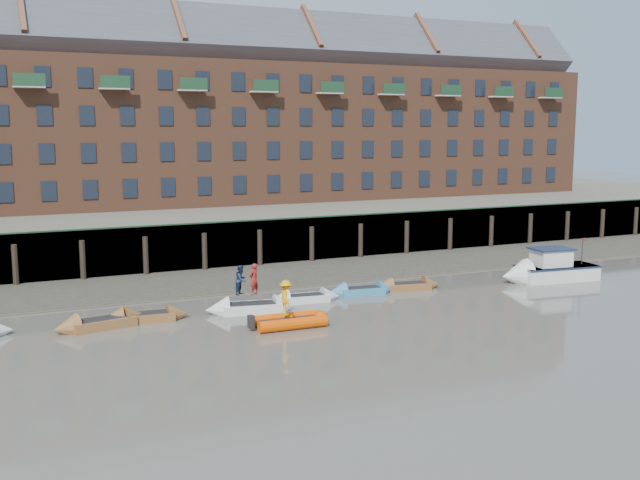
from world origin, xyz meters
TOP-DOWN VIEW (x-y plane):
  - ground at (0.00, 0.00)m, footprint 220.00×220.00m
  - foreshore at (0.00, 18.00)m, footprint 110.00×8.00m
  - mud_band at (0.00, 14.60)m, footprint 110.00×1.60m
  - river_wall at (-0.00, 22.38)m, footprint 110.00×1.23m
  - bank_terrace at (0.00, 36.00)m, footprint 110.00×28.00m
  - apartment_terrace at (-0.00, 36.99)m, footprint 80.60×15.56m
  - rowboat_1 at (-10.66, 9.50)m, footprint 4.97×2.34m
  - rowboat_2 at (-8.47, 9.86)m, footprint 4.46×1.61m
  - rowboat_3 at (-2.97, 9.40)m, footprint 5.07×2.28m
  - rowboat_4 at (0.59, 10.44)m, footprint 4.15×1.61m
  - rowboat_5 at (4.36, 10.84)m, footprint 4.23×1.65m
  - rowboat_6 at (7.49, 10.82)m, footprint 4.30×1.88m
  - rib_tender at (-2.13, 5.89)m, footprint 3.82×1.85m
  - motor_launch at (16.53, 9.39)m, footprint 6.75×2.85m
  - person_rower_a at (-2.85, 9.34)m, footprint 0.73×0.66m
  - person_rower_b at (-3.46, 9.60)m, footprint 0.98×0.98m
  - person_rib_crew at (-2.41, 5.91)m, footprint 0.85×1.22m

SIDE VIEW (x-z plane):
  - ground at x=0.00m, z-range 0.00..0.00m
  - foreshore at x=0.00m, z-range -0.25..0.25m
  - mud_band at x=0.00m, z-range -0.05..0.05m
  - rowboat_4 at x=0.59m, z-range -0.38..0.80m
  - rowboat_5 at x=4.36m, z-range -0.39..0.81m
  - rowboat_6 at x=7.49m, z-range -0.39..0.82m
  - rowboat_2 at x=-8.47m, z-range -0.41..0.86m
  - rowboat_1 at x=-10.66m, z-range -0.45..0.94m
  - rowboat_3 at x=-2.97m, z-range -0.46..0.96m
  - rib_tender at x=-2.13m, z-range -0.04..0.62m
  - motor_launch at x=16.53m, z-range -0.66..2.04m
  - person_rib_crew at x=-2.41m, z-range 0.62..2.34m
  - river_wall at x=0.00m, z-range -0.06..3.24m
  - bank_terrace at x=0.00m, z-range 0.00..3.20m
  - person_rower_b at x=-3.46m, z-range 0.96..2.56m
  - person_rower_a at x=-2.85m, z-range 0.96..2.63m
  - apartment_terrace at x=0.00m, z-range 2.34..23.31m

